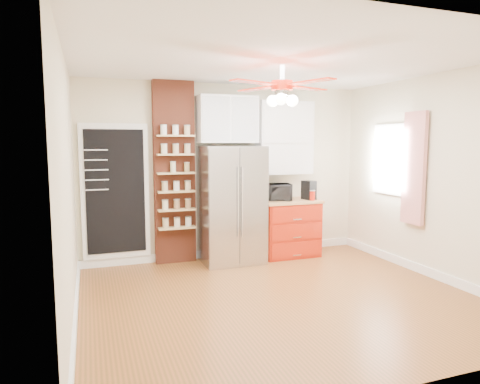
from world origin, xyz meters
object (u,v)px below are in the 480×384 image
object	(u,v)px
toaster_oven	(276,192)
pantry_jar_oats	(173,167)
ceiling_fan	(282,86)
red_cabinet	(288,227)
canister_left	(312,196)
fridge	(231,205)
coffee_maker	(309,190)

from	to	relation	value
toaster_oven	pantry_jar_oats	size ratio (longest dim) A/B	3.26
ceiling_fan	pantry_jar_oats	world-z (taller)	ceiling_fan
red_cabinet	pantry_jar_oats	size ratio (longest dim) A/B	6.49
red_cabinet	ceiling_fan	xyz separation A→B (m)	(-0.92, -1.68, 1.97)
ceiling_fan	toaster_oven	world-z (taller)	ceiling_fan
canister_left	pantry_jar_oats	world-z (taller)	pantry_jar_oats
red_cabinet	ceiling_fan	distance (m)	2.75
fridge	red_cabinet	xyz separation A→B (m)	(0.97, 0.05, -0.42)
ceiling_fan	canister_left	distance (m)	2.43
fridge	toaster_oven	distance (m)	0.77
ceiling_fan	coffee_maker	world-z (taller)	ceiling_fan
red_cabinet	canister_left	xyz separation A→B (m)	(0.32, -0.18, 0.52)
fridge	pantry_jar_oats	size ratio (longest dim) A/B	12.09
coffee_maker	canister_left	xyz separation A→B (m)	(0.00, -0.10, -0.08)
red_cabinet	canister_left	size ratio (longest dim) A/B	6.41
toaster_oven	canister_left	xyz separation A→B (m)	(0.54, -0.19, -0.06)
red_cabinet	canister_left	world-z (taller)	canister_left
fridge	red_cabinet	size ratio (longest dim) A/B	1.86
toaster_oven	canister_left	world-z (taller)	toaster_oven
ceiling_fan	coffee_maker	bearing A→B (deg)	52.27
toaster_oven	ceiling_fan	bearing A→B (deg)	-98.79
toaster_oven	coffee_maker	distance (m)	0.55
fridge	pantry_jar_oats	xyz separation A→B (m)	(-0.84, 0.16, 0.57)
red_cabinet	toaster_oven	distance (m)	0.62
toaster_oven	coffee_maker	size ratio (longest dim) A/B	1.57
red_cabinet	toaster_oven	size ratio (longest dim) A/B	1.99
canister_left	pantry_jar_oats	xyz separation A→B (m)	(-2.13, 0.29, 0.47)
toaster_oven	coffee_maker	xyz separation A→B (m)	(0.54, -0.09, 0.02)
canister_left	pantry_jar_oats	size ratio (longest dim) A/B	1.01
red_cabinet	ceiling_fan	size ratio (longest dim) A/B	0.67
red_cabinet	ceiling_fan	world-z (taller)	ceiling_fan
fridge	canister_left	distance (m)	1.30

